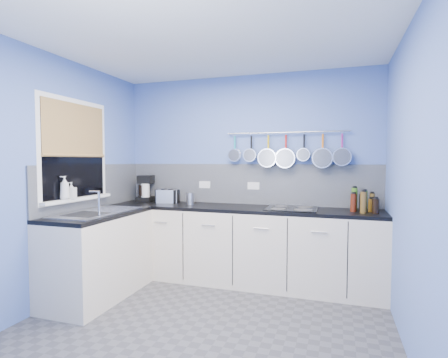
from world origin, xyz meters
The scene contains 43 objects.
floor centered at (0.00, 0.00, -0.01)m, with size 3.20×3.00×0.02m, color #47474C.
ceiling centered at (0.00, 0.00, 2.51)m, with size 3.20×3.00×0.02m, color white.
wall_back centered at (0.00, 1.51, 1.25)m, with size 3.20×0.02×2.50m, color #526EB9.
wall_front centered at (0.00, -1.51, 1.25)m, with size 3.20×0.02×2.50m, color #526EB9.
wall_left centered at (-1.61, 0.00, 1.25)m, with size 0.02×3.00×2.50m, color #526EB9.
wall_right centered at (1.61, 0.00, 1.25)m, with size 0.02×3.00×2.50m, color #526EB9.
backsplash_back centered at (0.00, 1.49, 1.15)m, with size 3.20×0.02×0.50m, color gray.
backsplash_left centered at (-1.59, 0.60, 1.15)m, with size 0.02×1.80×0.50m, color gray.
cabinet_run_back centered at (0.00, 1.20, 0.43)m, with size 3.20×0.60×0.86m, color beige.
worktop_back centered at (0.00, 1.20, 0.88)m, with size 3.20×0.60×0.04m, color black.
cabinet_run_left centered at (-1.30, 0.30, 0.43)m, with size 0.60×1.20×0.86m, color beige.
worktop_left centered at (-1.30, 0.30, 0.88)m, with size 0.60×1.20×0.04m, color black.
window_frame centered at (-1.58, 0.30, 1.55)m, with size 0.01×1.00×1.10m, color white.
window_glass centered at (-1.57, 0.30, 1.55)m, with size 0.01×0.90×1.00m, color black.
bamboo_blind centered at (-1.56, 0.30, 1.77)m, with size 0.01×0.90×0.55m, color #A6763B.
window_sill centered at (-1.55, 0.30, 1.04)m, with size 0.10×0.98×0.03m, color white.
sink_unit centered at (-1.30, 0.30, 0.90)m, with size 0.50×0.95×0.01m, color silver.
mixer_tap centered at (-1.14, 0.12, 1.03)m, with size 0.12×0.08×0.26m, color silver, non-canonical shape.
socket_left centered at (-0.55, 1.48, 1.13)m, with size 0.15×0.01×0.09m, color white.
socket_right centered at (0.10, 1.48, 1.13)m, with size 0.15×0.01×0.09m, color white.
pot_rail centered at (0.50, 1.45, 1.78)m, with size 0.02×0.02×1.45m, color silver.
soap_bottle_a centered at (-1.53, 0.09, 1.17)m, with size 0.09×0.09×0.24m, color white.
soap_bottle_b centered at (-1.53, 0.18, 1.14)m, with size 0.08×0.08×0.17m, color white.
paper_towel centered at (-1.31, 1.27, 1.02)m, with size 0.11×0.11×0.24m, color white.
coffee_maker centered at (-1.34, 1.32, 1.07)m, with size 0.20×0.22×0.35m, color black, non-canonical shape.
toaster centered at (-0.99, 1.28, 0.98)m, with size 0.26×0.15×0.17m, color silver.
canister centered at (-0.65, 1.23, 0.97)m, with size 0.10×0.10×0.14m, color silver.
hob centered at (0.61, 1.19, 0.91)m, with size 0.56×0.49×0.01m, color black.
pan_0 centered at (-0.13, 1.44, 1.61)m, with size 0.16×0.06×0.35m, color silver, non-canonical shape.
pan_1 centered at (0.08, 1.44, 1.60)m, with size 0.16×0.11×0.35m, color silver, non-canonical shape.
pan_2 centered at (0.29, 1.44, 1.57)m, with size 0.23×0.11×0.42m, color silver, non-canonical shape.
pan_3 centered at (0.50, 1.44, 1.57)m, with size 0.24×0.09×0.43m, color silver, non-canonical shape.
pan_4 centered at (0.71, 1.44, 1.61)m, with size 0.15×0.10×0.34m, color silver, non-canonical shape.
pan_5 centered at (0.92, 1.44, 1.57)m, with size 0.23×0.10×0.42m, color silver, non-canonical shape.
pan_6 centered at (1.14, 1.44, 1.58)m, with size 0.21×0.11×0.40m, color silver, non-canonical shape.
condiment_0 centered at (1.45, 1.32, 0.99)m, with size 0.05×0.05×0.19m, color brown.
condiment_1 centered at (1.38, 1.31, 1.01)m, with size 0.05×0.05×0.22m, color #265919.
condiment_2 centered at (1.27, 1.33, 1.02)m, with size 0.06×0.06×0.24m, color #3F721E.
condiment_3 centered at (1.44, 1.23, 0.97)m, with size 0.06×0.06×0.14m, color #8C5914.
condiment_4 centered at (1.35, 1.23, 0.99)m, with size 0.06×0.06×0.19m, color black.
condiment_5 centered at (1.26, 1.21, 0.99)m, with size 0.06×0.06×0.19m, color #4C190C.
condiment_6 centered at (1.47, 1.12, 0.98)m, with size 0.07×0.07×0.15m, color black.
condiment_7 centered at (1.35, 1.11, 1.01)m, with size 0.06×0.06×0.22m, color brown.
Camera 1 is at (1.08, -2.74, 1.45)m, focal length 27.90 mm.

